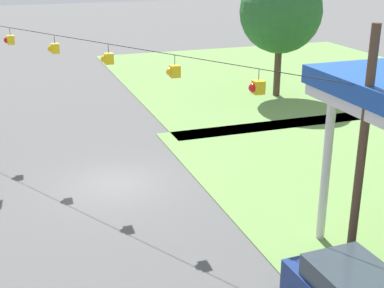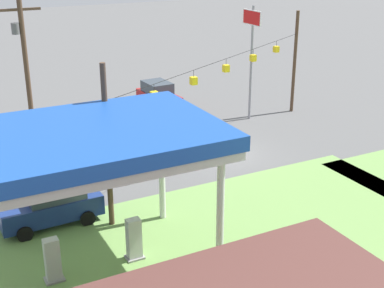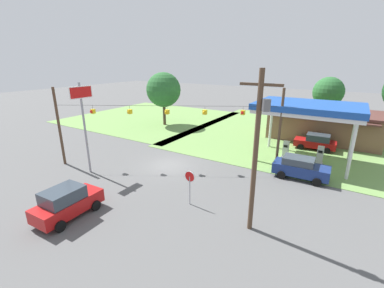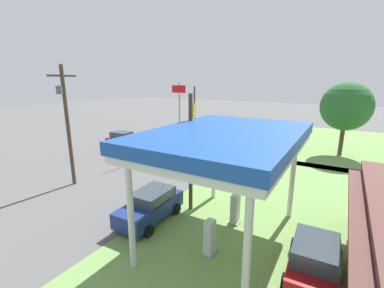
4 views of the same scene
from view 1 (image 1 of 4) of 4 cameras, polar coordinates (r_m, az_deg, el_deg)
The scene contains 4 objects.
ground_plane at distance 22.03m, azimuth -8.16°, elevation -4.27°, with size 160.00×160.00×0.00m, color #565656.
grass_verge_opposite_corner at distance 41.79m, azimuth 9.28°, elevation 7.36°, with size 24.00×24.00×0.04m, color #6B934C.
signal_span_gantry at distance 20.70m, azimuth -8.75°, elevation 6.07°, with size 17.81×10.24×7.30m.
tree_west_verge at distance 34.54m, azimuth 9.44°, elevation 13.73°, with size 5.14×5.14×7.95m.
Camera 1 is at (19.78, -3.64, 8.98)m, focal length 50.00 mm.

